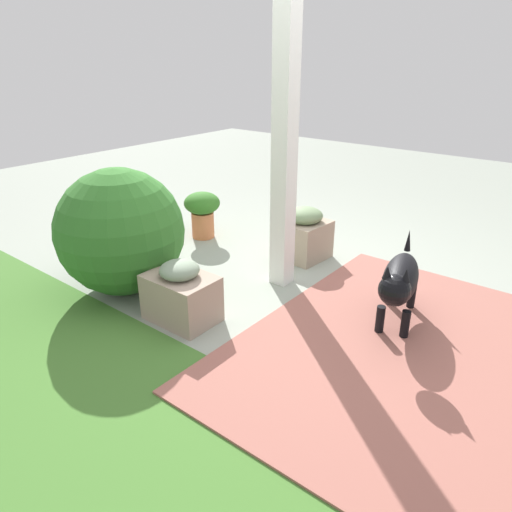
# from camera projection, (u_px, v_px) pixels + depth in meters

# --- Properties ---
(ground_plane) EXTENTS (12.00, 12.00, 0.00)m
(ground_plane) POSITION_uv_depth(u_px,v_px,m) (306.00, 297.00, 3.54)
(ground_plane) COLOR gray
(brick_path) EXTENTS (1.80, 2.40, 0.02)m
(brick_path) POSITION_uv_depth(u_px,v_px,m) (404.00, 352.00, 2.88)
(brick_path) COLOR #9B5D51
(brick_path) RESTS_ON ground
(porch_pillar) EXTENTS (0.14, 0.14, 2.43)m
(porch_pillar) POSITION_uv_depth(u_px,v_px,m) (285.00, 125.00, 3.30)
(porch_pillar) COLOR white
(porch_pillar) RESTS_ON ground
(stone_planter_nearest) EXTENTS (0.40, 0.42, 0.46)m
(stone_planter_nearest) POSITION_uv_depth(u_px,v_px,m) (304.00, 234.00, 4.14)
(stone_planter_nearest) COLOR tan
(stone_planter_nearest) RESTS_ON ground
(stone_planter_mid) EXTENTS (0.48, 0.34, 0.43)m
(stone_planter_mid) POSITION_uv_depth(u_px,v_px,m) (181.00, 294.00, 3.17)
(stone_planter_mid) COLOR gray
(stone_planter_mid) RESTS_ON ground
(round_shrub) EXTENTS (0.94, 0.94, 0.94)m
(round_shrub) POSITION_uv_depth(u_px,v_px,m) (120.00, 232.00, 3.48)
(round_shrub) COLOR #2E6926
(round_shrub) RESTS_ON ground
(terracotta_pot_broad) EXTENTS (0.35, 0.35, 0.45)m
(terracotta_pot_broad) POSITION_uv_depth(u_px,v_px,m) (202.00, 210.00, 4.58)
(terracotta_pot_broad) COLOR #C56E44
(terracotta_pot_broad) RESTS_ON ground
(terracotta_pot_spiky) EXTENTS (0.27, 0.27, 0.65)m
(terracotta_pot_spiky) POSITION_uv_depth(u_px,v_px,m) (143.00, 214.00, 4.36)
(terracotta_pot_spiky) COLOR #9F4F31
(terracotta_pot_spiky) RESTS_ON ground
(dog) EXTENTS (0.40, 0.82, 0.56)m
(dog) POSITION_uv_depth(u_px,v_px,m) (399.00, 281.00, 3.05)
(dog) COLOR black
(dog) RESTS_ON ground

